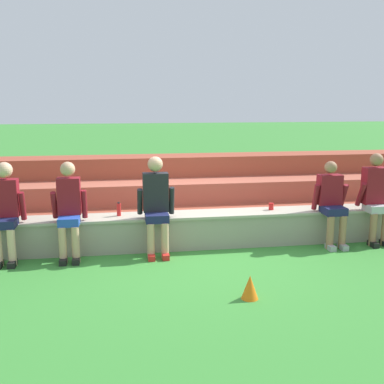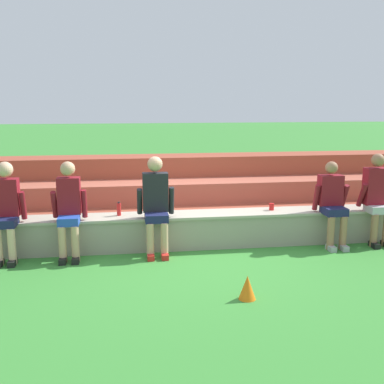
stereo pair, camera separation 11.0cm
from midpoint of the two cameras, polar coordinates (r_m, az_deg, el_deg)
name	(u,v)px [view 1 (the left image)]	position (r m, az deg, el deg)	size (l,w,h in m)	color
ground_plane	(193,251)	(7.13, -0.28, -7.33)	(80.00, 80.00, 0.00)	#388433
stone_seating_wall	(191,229)	(7.28, -0.57, -4.61)	(8.43, 0.53, 0.53)	gray
brick_bleachers	(177,196)	(8.92, -2.23, -0.45)	(12.02, 2.27, 1.18)	#9D4632
person_far_left	(6,209)	(7.04, -22.56, -1.94)	(0.51, 0.58, 1.43)	#DBAD89
person_left_of_center	(69,208)	(6.88, -15.50, -1.89)	(0.51, 0.56, 1.42)	tan
person_center	(156,202)	(6.84, -4.93, -1.27)	(0.56, 0.57, 1.47)	tan
person_right_of_center	(332,201)	(7.56, 16.57, -1.07)	(0.55, 0.57, 1.34)	#996B4C
person_far_right	(376,195)	(7.90, 21.52, -0.39)	(0.56, 0.48, 1.46)	#996B4C
water_bottle_mid_right	(119,209)	(7.15, -9.52, -2.14)	(0.06, 0.06, 0.21)	red
plastic_cup_left_end	(271,206)	(7.55, 9.40, -1.78)	(0.08, 0.08, 0.11)	red
sports_cone	(250,287)	(5.49, 6.63, -11.67)	(0.20, 0.20, 0.29)	orange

